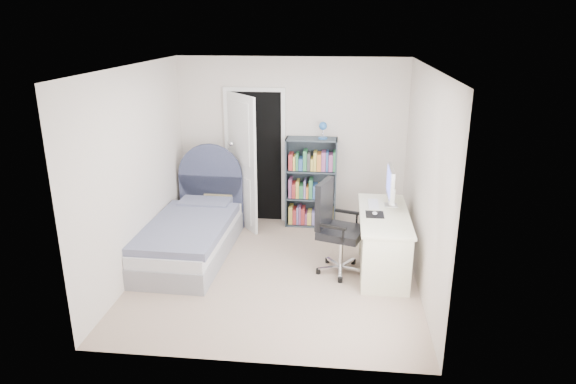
# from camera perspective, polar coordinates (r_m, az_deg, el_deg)

# --- Properties ---
(room_shell) EXTENTS (3.50, 3.70, 2.60)m
(room_shell) POSITION_cam_1_polar(r_m,az_deg,el_deg) (6.01, -1.33, 1.78)
(room_shell) COLOR gray
(room_shell) RESTS_ON ground
(door) EXTENTS (0.92, 0.66, 2.06)m
(door) POSITION_cam_1_polar(r_m,az_deg,el_deg) (7.66, -4.60, 3.72)
(door) COLOR black
(door) RESTS_ON ground
(bed) EXTENTS (1.05, 2.12, 1.29)m
(bed) POSITION_cam_1_polar(r_m,az_deg,el_deg) (6.98, -10.57, -4.47)
(bed) COLOR gray
(bed) RESTS_ON ground
(nightstand) EXTENTS (0.43, 0.43, 0.62)m
(nightstand) POSITION_cam_1_polar(r_m,az_deg,el_deg) (7.91, -7.49, -0.62)
(nightstand) COLOR tan
(nightstand) RESTS_ON ground
(floor_lamp) EXTENTS (0.19, 0.19, 1.31)m
(floor_lamp) POSITION_cam_1_polar(r_m,az_deg,el_deg) (7.81, -6.36, 0.11)
(floor_lamp) COLOR silver
(floor_lamp) RESTS_ON ground
(bookcase) EXTENTS (0.76, 0.32, 1.60)m
(bookcase) POSITION_cam_1_polar(r_m,az_deg,el_deg) (7.72, 2.63, 0.77)
(bookcase) COLOR #39454E
(bookcase) RESTS_ON ground
(desk) EXTENTS (0.60, 1.50, 1.23)m
(desk) POSITION_cam_1_polar(r_m,az_deg,el_deg) (6.54, 10.51, -5.04)
(desk) COLOR #F1EDC9
(desk) RESTS_ON ground
(office_chair) EXTENTS (0.65, 0.66, 1.16)m
(office_chair) POSITION_cam_1_polar(r_m,az_deg,el_deg) (6.29, 5.19, -3.45)
(office_chair) COLOR silver
(office_chair) RESTS_ON ground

